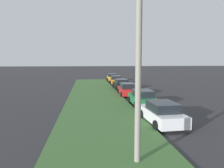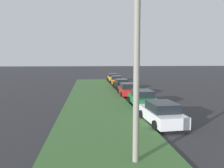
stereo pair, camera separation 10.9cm
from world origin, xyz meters
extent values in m
cube|color=#3D6633|center=(10.00, 8.10, 0.06)|extent=(60.00, 6.00, 0.12)
cube|color=silver|center=(7.27, 4.26, 0.57)|extent=(4.39, 2.03, 0.70)
cube|color=black|center=(7.07, 4.24, 1.19)|extent=(2.28, 1.72, 0.55)
cylinder|color=black|center=(8.57, 5.23, 0.32)|extent=(0.65, 0.25, 0.64)
cylinder|color=black|center=(8.67, 3.43, 0.32)|extent=(0.65, 0.25, 0.64)
cylinder|color=black|center=(5.87, 5.08, 0.32)|extent=(0.65, 0.25, 0.64)
cylinder|color=black|center=(5.97, 3.28, 0.32)|extent=(0.65, 0.25, 0.64)
cube|color=#1E6B38|center=(13.01, 4.06, 0.57)|extent=(4.30, 1.80, 0.70)
cube|color=black|center=(12.81, 4.06, 1.19)|extent=(2.20, 1.60, 0.55)
cylinder|color=black|center=(14.36, 4.96, 0.32)|extent=(0.64, 0.22, 0.64)
cylinder|color=black|center=(14.36, 3.16, 0.32)|extent=(0.64, 0.22, 0.64)
cylinder|color=black|center=(11.66, 4.96, 0.32)|extent=(0.64, 0.22, 0.64)
cylinder|color=black|center=(11.66, 3.16, 0.32)|extent=(0.64, 0.22, 0.64)
cube|color=red|center=(19.00, 4.27, 0.57)|extent=(4.33, 1.88, 0.70)
cube|color=black|center=(18.80, 4.27, 1.19)|extent=(2.23, 1.64, 0.55)
cylinder|color=black|center=(20.37, 5.14, 0.32)|extent=(0.64, 0.23, 0.64)
cylinder|color=black|center=(20.33, 3.34, 0.32)|extent=(0.64, 0.23, 0.64)
cylinder|color=black|center=(17.67, 5.20, 0.32)|extent=(0.64, 0.23, 0.64)
cylinder|color=black|center=(17.63, 3.40, 0.32)|extent=(0.64, 0.23, 0.64)
cube|color=black|center=(24.67, 4.14, 0.57)|extent=(4.36, 1.95, 0.70)
cube|color=black|center=(24.47, 4.14, 1.19)|extent=(2.26, 1.68, 0.55)
cylinder|color=black|center=(25.99, 5.09, 0.32)|extent=(0.65, 0.24, 0.64)
cylinder|color=black|center=(26.05, 3.29, 0.32)|extent=(0.65, 0.24, 0.64)
cylinder|color=black|center=(23.29, 5.00, 0.32)|extent=(0.65, 0.24, 0.64)
cylinder|color=black|center=(23.36, 3.20, 0.32)|extent=(0.65, 0.24, 0.64)
cube|color=orange|center=(31.24, 4.01, 0.57)|extent=(4.40, 2.05, 0.70)
cube|color=black|center=(31.04, 4.02, 1.19)|extent=(2.29, 1.73, 0.55)
cylinder|color=black|center=(32.64, 4.83, 0.32)|extent=(0.65, 0.26, 0.64)
cylinder|color=black|center=(32.53, 3.03, 0.32)|extent=(0.65, 0.26, 0.64)
cylinder|color=black|center=(29.94, 4.99, 0.32)|extent=(0.65, 0.26, 0.64)
cylinder|color=black|center=(29.83, 3.19, 0.32)|extent=(0.65, 0.26, 0.64)
cube|color=gold|center=(37.33, 3.89, 0.57)|extent=(4.35, 1.93, 0.70)
cube|color=black|center=(37.13, 3.90, 1.19)|extent=(2.25, 1.66, 0.55)
cylinder|color=black|center=(38.70, 4.75, 0.32)|extent=(0.65, 0.24, 0.64)
cylinder|color=black|center=(38.65, 2.95, 0.32)|extent=(0.65, 0.24, 0.64)
cylinder|color=black|center=(36.00, 4.83, 0.32)|extent=(0.65, 0.24, 0.64)
cylinder|color=black|center=(35.95, 3.03, 0.32)|extent=(0.65, 0.24, 0.64)
cylinder|color=gray|center=(2.01, 7.12, 3.75)|extent=(0.24, 0.24, 7.50)
camera|label=1|loc=(-6.17, 9.11, 4.13)|focal=35.01mm
camera|label=2|loc=(-6.18, 9.00, 4.13)|focal=35.01mm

